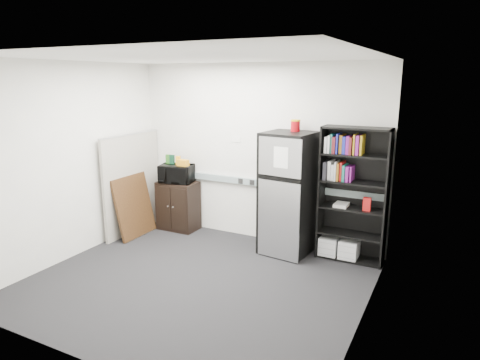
{
  "coord_description": "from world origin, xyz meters",
  "views": [
    {
      "loc": [
        2.7,
        -4.1,
        2.47
      ],
      "look_at": [
        0.15,
        0.9,
        1.13
      ],
      "focal_mm": 32.0,
      "sensor_mm": 36.0,
      "label": 1
    }
  ],
  "objects_px": {
    "bookshelf": "(352,192)",
    "microwave": "(177,174)",
    "cabinet": "(178,206)",
    "refrigerator": "(288,194)",
    "cubicle_partition": "(132,183)"
  },
  "relations": [
    {
      "from": "cubicle_partition",
      "to": "cabinet",
      "type": "relative_size",
      "value": 2.01
    },
    {
      "from": "cubicle_partition",
      "to": "refrigerator",
      "type": "bearing_deg",
      "value": 7.64
    },
    {
      "from": "bookshelf",
      "to": "refrigerator",
      "type": "height_order",
      "value": "bookshelf"
    },
    {
      "from": "bookshelf",
      "to": "cabinet",
      "type": "xyz_separation_m",
      "value": [
        -2.82,
        -0.07,
        -0.57
      ]
    },
    {
      "from": "cubicle_partition",
      "to": "cabinet",
      "type": "distance_m",
      "value": 0.83
    },
    {
      "from": "bookshelf",
      "to": "refrigerator",
      "type": "relative_size",
      "value": 1.06
    },
    {
      "from": "cabinet",
      "to": "refrigerator",
      "type": "relative_size",
      "value": 0.46
    },
    {
      "from": "bookshelf",
      "to": "cabinet",
      "type": "height_order",
      "value": "bookshelf"
    },
    {
      "from": "bookshelf",
      "to": "cubicle_partition",
      "type": "xyz_separation_m",
      "value": [
        -3.41,
        -0.49,
        -0.16
      ]
    },
    {
      "from": "cabinet",
      "to": "microwave",
      "type": "distance_m",
      "value": 0.55
    },
    {
      "from": "cubicle_partition",
      "to": "cabinet",
      "type": "xyz_separation_m",
      "value": [
        0.58,
        0.42,
        -0.41
      ]
    },
    {
      "from": "cabinet",
      "to": "microwave",
      "type": "bearing_deg",
      "value": -90.0
    },
    {
      "from": "bookshelf",
      "to": "microwave",
      "type": "height_order",
      "value": "bookshelf"
    },
    {
      "from": "refrigerator",
      "to": "microwave",
      "type": "bearing_deg",
      "value": -175.9
    },
    {
      "from": "refrigerator",
      "to": "bookshelf",
      "type": "bearing_deg",
      "value": 15.51
    }
  ]
}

